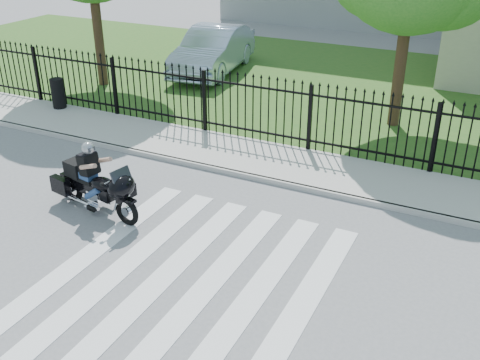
% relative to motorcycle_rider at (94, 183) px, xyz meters
% --- Properties ---
extents(ground, '(120.00, 120.00, 0.00)m').
position_rel_motorcycle_rider_xyz_m(ground, '(2.93, -1.26, -0.64)').
color(ground, slate).
rests_on(ground, ground).
extents(crosswalk, '(5.00, 5.50, 0.01)m').
position_rel_motorcycle_rider_xyz_m(crosswalk, '(2.93, -1.26, -0.63)').
color(crosswalk, silver).
rests_on(crosswalk, ground).
extents(sidewalk, '(40.00, 2.00, 0.12)m').
position_rel_motorcycle_rider_xyz_m(sidewalk, '(2.93, 3.74, -0.58)').
color(sidewalk, '#ADAAA3').
rests_on(sidewalk, ground).
extents(curb, '(40.00, 0.12, 0.12)m').
position_rel_motorcycle_rider_xyz_m(curb, '(2.93, 2.74, -0.58)').
color(curb, '#ADAAA3').
rests_on(curb, ground).
extents(grass_strip, '(40.00, 12.00, 0.02)m').
position_rel_motorcycle_rider_xyz_m(grass_strip, '(2.93, 10.74, -0.63)').
color(grass_strip, '#2B5A1E').
rests_on(grass_strip, ground).
extents(iron_fence, '(26.00, 0.04, 1.80)m').
position_rel_motorcycle_rider_xyz_m(iron_fence, '(2.93, 4.74, 0.27)').
color(iron_fence, black).
rests_on(iron_fence, ground).
extents(motorcycle_rider, '(2.33, 1.06, 1.55)m').
position_rel_motorcycle_rider_xyz_m(motorcycle_rider, '(0.00, 0.00, 0.00)').
color(motorcycle_rider, black).
rests_on(motorcycle_rider, ground).
extents(parked_car, '(2.44, 5.20, 1.65)m').
position_rel_motorcycle_rider_xyz_m(parked_car, '(-2.85, 10.30, 0.21)').
color(parked_car, '#ADBEDA').
rests_on(parked_car, grass_strip).
extents(litter_bin, '(0.51, 0.51, 0.90)m').
position_rel_motorcycle_rider_xyz_m(litter_bin, '(-4.99, 4.41, -0.07)').
color(litter_bin, black).
rests_on(litter_bin, sidewalk).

